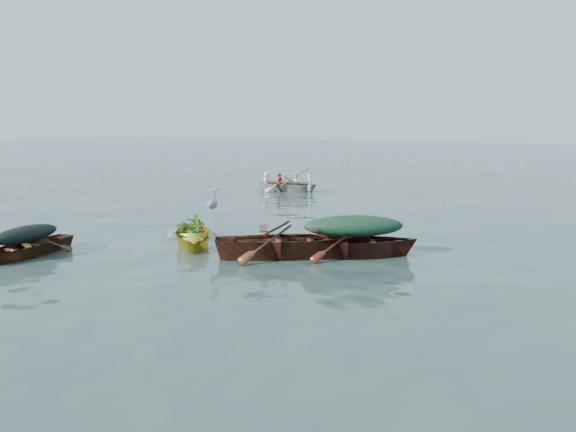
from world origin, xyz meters
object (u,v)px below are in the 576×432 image
open_wooden_boat (288,257)px  dark_covered_boat (28,256)px  rowed_boat (288,192)px  heron (213,210)px  green_tarp_boat (353,256)px  yellow_dinghy (193,245)px

open_wooden_boat → dark_covered_boat: bearing=84.2°
open_wooden_boat → rowed_boat: bearing=-5.0°
heron → green_tarp_boat: bearing=-32.2°
green_tarp_boat → open_wooden_boat: open_wooden_boat is taller
dark_covered_boat → open_wooden_boat: open_wooden_boat is taller
open_wooden_boat → rowed_boat: 12.38m
dark_covered_boat → heron: 4.67m
dark_covered_boat → rowed_boat: bearing=86.6°
yellow_dinghy → heron: bearing=5.2°
yellow_dinghy → open_wooden_boat: 2.87m
yellow_dinghy → dark_covered_boat: size_ratio=0.99×
rowed_boat → heron: 11.10m
green_tarp_boat → rowed_boat: 12.41m
yellow_dinghy → open_wooden_boat: open_wooden_boat is taller
green_tarp_boat → heron: (-3.85, -0.35, 0.91)m
dark_covered_boat → open_wooden_boat: size_ratio=0.69×
dark_covered_boat → green_tarp_boat: green_tarp_boat is taller
yellow_dinghy → green_tarp_boat: (4.25, 0.72, 0.00)m
dark_covered_boat → rowed_boat: 13.84m
open_wooden_boat → heron: 2.66m
dark_covered_boat → open_wooden_boat: bearing=23.2°
dark_covered_boat → green_tarp_boat: 7.94m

